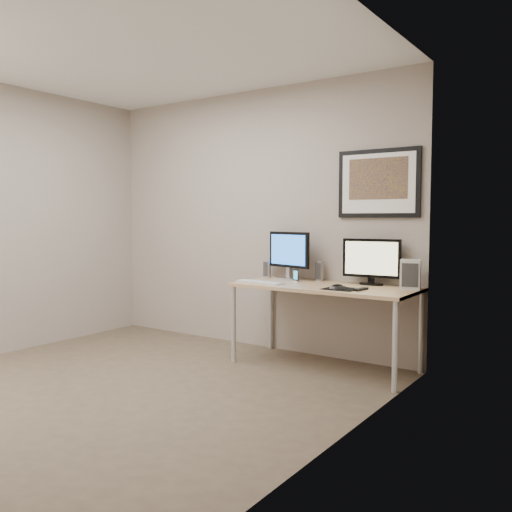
{
  "coord_description": "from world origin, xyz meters",
  "views": [
    {
      "loc": [
        3.17,
        -2.86,
        1.32
      ],
      "look_at": [
        0.45,
        1.1,
        0.98
      ],
      "focal_mm": 38.0,
      "sensor_mm": 36.0,
      "label": 1
    }
  ],
  "objects_px": {
    "monitor_tv": "(371,260)",
    "speaker_left": "(268,269)",
    "speaker_right": "(319,271)",
    "desk": "(324,293)",
    "framed_art": "(378,183)",
    "keyboard": "(260,282)",
    "monitor_large": "(289,253)",
    "fan_unit": "(410,274)",
    "phone_dock": "(296,276)"
  },
  "relations": [
    {
      "from": "desk",
      "to": "framed_art",
      "type": "bearing_deg",
      "value": 43.46
    },
    {
      "from": "framed_art",
      "to": "monitor_tv",
      "type": "relative_size",
      "value": 1.45
    },
    {
      "from": "speaker_left",
      "to": "fan_unit",
      "type": "relative_size",
      "value": 0.68
    },
    {
      "from": "framed_art",
      "to": "desk",
      "type": "bearing_deg",
      "value": -136.54
    },
    {
      "from": "monitor_tv",
      "to": "speaker_right",
      "type": "relative_size",
      "value": 2.77
    },
    {
      "from": "speaker_left",
      "to": "monitor_large",
      "type": "bearing_deg",
      "value": -2.17
    },
    {
      "from": "desk",
      "to": "speaker_right",
      "type": "bearing_deg",
      "value": 125.18
    },
    {
      "from": "monitor_tv",
      "to": "speaker_left",
      "type": "height_order",
      "value": "monitor_tv"
    },
    {
      "from": "monitor_tv",
      "to": "speaker_left",
      "type": "distance_m",
      "value": 1.1
    },
    {
      "from": "monitor_large",
      "to": "speaker_left",
      "type": "relative_size",
      "value": 2.92
    },
    {
      "from": "desk",
      "to": "fan_unit",
      "type": "height_order",
      "value": "fan_unit"
    },
    {
      "from": "speaker_left",
      "to": "phone_dock",
      "type": "height_order",
      "value": "speaker_left"
    },
    {
      "from": "phone_dock",
      "to": "speaker_left",
      "type": "bearing_deg",
      "value": 160.56
    },
    {
      "from": "desk",
      "to": "speaker_left",
      "type": "bearing_deg",
      "value": 161.65
    },
    {
      "from": "desk",
      "to": "speaker_right",
      "type": "xyz_separation_m",
      "value": [
        -0.19,
        0.27,
        0.16
      ]
    },
    {
      "from": "desk",
      "to": "monitor_large",
      "type": "bearing_deg",
      "value": 157.48
    },
    {
      "from": "framed_art",
      "to": "phone_dock",
      "type": "xyz_separation_m",
      "value": [
        -0.67,
        -0.27,
        -0.83
      ]
    },
    {
      "from": "phone_dock",
      "to": "keyboard",
      "type": "xyz_separation_m",
      "value": [
        -0.23,
        -0.26,
        -0.05
      ]
    },
    {
      "from": "framed_art",
      "to": "monitor_large",
      "type": "bearing_deg",
      "value": -170.97
    },
    {
      "from": "desk",
      "to": "speaker_right",
      "type": "height_order",
      "value": "speaker_right"
    },
    {
      "from": "monitor_tv",
      "to": "fan_unit",
      "type": "height_order",
      "value": "monitor_tv"
    },
    {
      "from": "framed_art",
      "to": "speaker_left",
      "type": "xyz_separation_m",
      "value": [
        -1.11,
        -0.08,
        -0.81
      ]
    },
    {
      "from": "framed_art",
      "to": "monitor_large",
      "type": "xyz_separation_m",
      "value": [
        -0.83,
        -0.13,
        -0.64
      ]
    },
    {
      "from": "speaker_left",
      "to": "phone_dock",
      "type": "distance_m",
      "value": 0.47
    },
    {
      "from": "framed_art",
      "to": "speaker_right",
      "type": "height_order",
      "value": "framed_art"
    },
    {
      "from": "monitor_tv",
      "to": "speaker_right",
      "type": "height_order",
      "value": "monitor_tv"
    },
    {
      "from": "desk",
      "to": "framed_art",
      "type": "relative_size",
      "value": 2.13
    },
    {
      "from": "speaker_left",
      "to": "phone_dock",
      "type": "bearing_deg",
      "value": -15.11
    },
    {
      "from": "fan_unit",
      "to": "framed_art",
      "type": "bearing_deg",
      "value": 139.6
    },
    {
      "from": "framed_art",
      "to": "speaker_right",
      "type": "xyz_separation_m",
      "value": [
        -0.54,
        -0.06,
        -0.8
      ]
    },
    {
      "from": "monitor_large",
      "to": "speaker_right",
      "type": "bearing_deg",
      "value": 27.87
    },
    {
      "from": "speaker_right",
      "to": "phone_dock",
      "type": "relative_size",
      "value": 1.6
    },
    {
      "from": "monitor_large",
      "to": "fan_unit",
      "type": "relative_size",
      "value": 1.99
    },
    {
      "from": "speaker_left",
      "to": "phone_dock",
      "type": "xyz_separation_m",
      "value": [
        0.43,
        -0.19,
        -0.03
      ]
    },
    {
      "from": "monitor_large",
      "to": "fan_unit",
      "type": "height_order",
      "value": "monitor_large"
    },
    {
      "from": "monitor_tv",
      "to": "speaker_right",
      "type": "xyz_separation_m",
      "value": [
        -0.52,
        0.02,
        -0.12
      ]
    },
    {
      "from": "keyboard",
      "to": "speaker_left",
      "type": "bearing_deg",
      "value": 119.93
    },
    {
      "from": "monitor_tv",
      "to": "phone_dock",
      "type": "bearing_deg",
      "value": -169.3
    },
    {
      "from": "speaker_right",
      "to": "phone_dock",
      "type": "height_order",
      "value": "speaker_right"
    },
    {
      "from": "desk",
      "to": "speaker_left",
      "type": "distance_m",
      "value": 0.81
    },
    {
      "from": "framed_art",
      "to": "speaker_right",
      "type": "distance_m",
      "value": 0.97
    },
    {
      "from": "framed_art",
      "to": "keyboard",
      "type": "height_order",
      "value": "framed_art"
    },
    {
      "from": "monitor_large",
      "to": "monitor_tv",
      "type": "height_order",
      "value": "monitor_large"
    },
    {
      "from": "framed_art",
      "to": "phone_dock",
      "type": "relative_size",
      "value": 6.41
    },
    {
      "from": "fan_unit",
      "to": "speaker_right",
      "type": "bearing_deg",
      "value": 158.06
    },
    {
      "from": "speaker_right",
      "to": "desk",
      "type": "bearing_deg",
      "value": -63.07
    },
    {
      "from": "speaker_right",
      "to": "fan_unit",
      "type": "bearing_deg",
      "value": -15.32
    },
    {
      "from": "speaker_right",
      "to": "fan_unit",
      "type": "xyz_separation_m",
      "value": [
        0.9,
        -0.11,
        0.03
      ]
    },
    {
      "from": "desk",
      "to": "monitor_tv",
      "type": "height_order",
      "value": "monitor_tv"
    },
    {
      "from": "monitor_large",
      "to": "keyboard",
      "type": "xyz_separation_m",
      "value": [
        -0.07,
        -0.39,
        -0.24
      ]
    }
  ]
}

